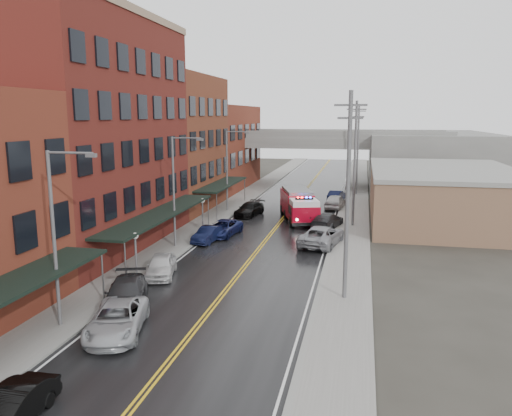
# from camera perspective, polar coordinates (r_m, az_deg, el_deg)

# --- Properties ---
(road) EXTENTS (11.00, 160.00, 0.02)m
(road) POSITION_cam_1_polar(r_m,az_deg,el_deg) (45.25, 1.65, -3.05)
(road) COLOR black
(road) RESTS_ON ground
(sidewalk_left) EXTENTS (3.00, 160.00, 0.15)m
(sidewalk_left) POSITION_cam_1_polar(r_m,az_deg,el_deg) (47.08, -7.13, -2.51)
(sidewalk_left) COLOR slate
(sidewalk_left) RESTS_ON ground
(sidewalk_right) EXTENTS (3.00, 160.00, 0.15)m
(sidewalk_right) POSITION_cam_1_polar(r_m,az_deg,el_deg) (44.53, 10.94, -3.38)
(sidewalk_right) COLOR slate
(sidewalk_right) RESTS_ON ground
(curb_left) EXTENTS (0.30, 160.00, 0.15)m
(curb_left) POSITION_cam_1_polar(r_m,az_deg,el_deg) (46.57, -5.21, -2.62)
(curb_left) COLOR gray
(curb_left) RESTS_ON ground
(curb_right) EXTENTS (0.30, 160.00, 0.15)m
(curb_right) POSITION_cam_1_polar(r_m,az_deg,el_deg) (44.59, 8.82, -3.30)
(curb_right) COLOR gray
(curb_right) RESTS_ON ground
(brick_building_b) EXTENTS (9.00, 20.00, 18.00)m
(brick_building_b) POSITION_cam_1_polar(r_m,az_deg,el_deg) (42.07, -18.42, 7.77)
(brick_building_b) COLOR #581D17
(brick_building_b) RESTS_ON ground
(brick_building_c) EXTENTS (9.00, 15.00, 15.00)m
(brick_building_c) POSITION_cam_1_polar(r_m,az_deg,el_deg) (57.90, -9.51, 7.29)
(brick_building_c) COLOR maroon
(brick_building_c) RESTS_ON ground
(brick_building_far) EXTENTS (9.00, 20.00, 12.00)m
(brick_building_far) POSITION_cam_1_polar(r_m,az_deg,el_deg) (74.51, -4.50, 6.94)
(brick_building_far) COLOR maroon
(brick_building_far) RESTS_ON ground
(tan_building) EXTENTS (14.00, 22.00, 5.00)m
(tan_building) POSITION_cam_1_polar(r_m,az_deg,el_deg) (54.46, 20.48, 1.27)
(tan_building) COLOR #8B644A
(tan_building) RESTS_ON ground
(right_far_block) EXTENTS (18.00, 30.00, 8.00)m
(right_far_block) POSITION_cam_1_polar(r_m,az_deg,el_deg) (84.12, 19.04, 5.44)
(right_far_block) COLOR slate
(right_far_block) RESTS_ON ground
(awning_1) EXTENTS (2.60, 18.00, 3.09)m
(awning_1) POSITION_cam_1_polar(r_m,az_deg,el_deg) (40.16, -10.76, -0.64)
(awning_1) COLOR black
(awning_1) RESTS_ON ground
(awning_2) EXTENTS (2.60, 13.00, 3.09)m
(awning_2) POSITION_cam_1_polar(r_m,az_deg,el_deg) (56.46, -3.87, 2.72)
(awning_2) COLOR black
(awning_2) RESTS_ON ground
(globe_lamp_1) EXTENTS (0.44, 0.44, 3.12)m
(globe_lamp_1) POSITION_cam_1_polar(r_m,az_deg,el_deg) (33.65, -13.62, -4.10)
(globe_lamp_1) COLOR #59595B
(globe_lamp_1) RESTS_ON ground
(globe_lamp_2) EXTENTS (0.44, 0.44, 3.12)m
(globe_lamp_2) POSITION_cam_1_polar(r_m,az_deg,el_deg) (46.34, -6.14, 0.12)
(globe_lamp_2) COLOR #59595B
(globe_lamp_2) RESTS_ON ground
(street_lamp_0) EXTENTS (2.64, 0.22, 9.00)m
(street_lamp_0) POSITION_cam_1_polar(r_m,az_deg,el_deg) (26.32, -21.72, -2.19)
(street_lamp_0) COLOR #59595B
(street_lamp_0) RESTS_ON ground
(street_lamp_1) EXTENTS (2.64, 0.22, 9.00)m
(street_lamp_1) POSITION_cam_1_polar(r_m,az_deg,el_deg) (40.36, -9.08, 2.64)
(street_lamp_1) COLOR #59595B
(street_lamp_1) RESTS_ON ground
(street_lamp_2) EXTENTS (2.64, 0.22, 9.00)m
(street_lamp_2) POSITION_cam_1_polar(r_m,az_deg,el_deg) (55.47, -3.10, 4.88)
(street_lamp_2) COLOR #59595B
(street_lamp_2) RESTS_ON ground
(utility_pole_0) EXTENTS (1.80, 0.24, 12.00)m
(utility_pole_0) POSITION_cam_1_polar(r_m,az_deg,el_deg) (28.60, 10.44, 1.64)
(utility_pole_0) COLOR #59595B
(utility_pole_0) RESTS_ON ground
(utility_pole_1) EXTENTS (1.80, 0.24, 12.00)m
(utility_pole_1) POSITION_cam_1_polar(r_m,az_deg,el_deg) (48.45, 11.22, 5.20)
(utility_pole_1) COLOR #59595B
(utility_pole_1) RESTS_ON ground
(utility_pole_2) EXTENTS (1.80, 0.24, 12.00)m
(utility_pole_2) POSITION_cam_1_polar(r_m,az_deg,el_deg) (68.40, 11.55, 6.69)
(utility_pole_2) COLOR #59595B
(utility_pole_2) RESTS_ON ground
(overpass) EXTENTS (40.00, 10.00, 7.50)m
(overpass) POSITION_cam_1_polar(r_m,az_deg,el_deg) (75.82, 6.13, 6.96)
(overpass) COLOR slate
(overpass) RESTS_ON ground
(fire_truck) EXTENTS (5.31, 8.96, 3.12)m
(fire_truck) POSITION_cam_1_polar(r_m,az_deg,el_deg) (51.02, 4.92, 0.39)
(fire_truck) COLOR #9C071A
(fire_truck) RESTS_ON ground
(parked_car_left_1) EXTENTS (1.55, 4.07, 1.33)m
(parked_car_left_1) POSITION_cam_1_polar(r_m,az_deg,el_deg) (20.44, -26.16, -19.86)
(parked_car_left_1) COLOR black
(parked_car_left_1) RESTS_ON ground
(parked_car_left_2) EXTENTS (3.80, 5.83, 1.49)m
(parked_car_left_2) POSITION_cam_1_polar(r_m,az_deg,el_deg) (26.10, -15.60, -12.15)
(parked_car_left_2) COLOR #A4A8AC
(parked_car_left_2) RESTS_ON ground
(parked_car_left_3) EXTENTS (3.74, 5.69, 1.53)m
(parked_car_left_3) POSITION_cam_1_polar(r_m,az_deg,el_deg) (29.39, -14.64, -9.45)
(parked_car_left_3) COLOR #2A2A2D
(parked_car_left_3) RESTS_ON ground
(parked_car_left_4) EXTENTS (2.81, 4.68, 1.49)m
(parked_car_left_4) POSITION_cam_1_polar(r_m,az_deg,el_deg) (34.20, -10.80, -6.47)
(parked_car_left_4) COLOR silver
(parked_car_left_4) RESTS_ON ground
(parked_car_left_5) EXTENTS (2.01, 4.22, 1.33)m
(parked_car_left_5) POSITION_cam_1_polar(r_m,az_deg,el_deg) (42.70, -5.48, -3.02)
(parked_car_left_5) COLOR black
(parked_car_left_5) RESTS_ON ground
(parked_car_left_6) EXTENTS (2.92, 5.21, 1.38)m
(parked_car_left_6) POSITION_cam_1_polar(r_m,az_deg,el_deg) (44.88, -3.79, -2.30)
(parked_car_left_6) COLOR #131A48
(parked_car_left_6) RESTS_ON ground
(parked_car_left_7) EXTENTS (2.83, 5.22, 1.44)m
(parked_car_left_7) POSITION_cam_1_polar(r_m,az_deg,el_deg) (53.54, -0.76, -0.14)
(parked_car_left_7) COLOR black
(parked_car_left_7) RESTS_ON ground
(parked_car_right_0) EXTENTS (3.86, 6.41, 1.66)m
(parked_car_right_0) POSITION_cam_1_polar(r_m,az_deg,el_deg) (41.71, 7.52, -3.16)
(parked_car_right_0) COLOR gray
(parked_car_right_0) RESTS_ON ground
(parked_car_right_1) EXTENTS (3.25, 5.48, 1.49)m
(parked_car_right_1) POSITION_cam_1_polar(r_m,az_deg,el_deg) (48.20, 8.13, -1.42)
(parked_car_right_1) COLOR #2B2B2E
(parked_car_right_1) RESTS_ON ground
(parked_car_right_2) EXTENTS (2.56, 5.08, 1.66)m
(parked_car_right_2) POSITION_cam_1_polar(r_m,az_deg,el_deg) (58.38, 9.05, 0.73)
(parked_car_right_2) COLOR silver
(parked_car_right_2) RESTS_ON ground
(parked_car_right_3) EXTENTS (2.19, 4.41, 1.39)m
(parked_car_right_3) POSITION_cam_1_polar(r_m,az_deg,el_deg) (63.56, 9.19, 1.40)
(parked_car_right_3) COLOR black
(parked_car_right_3) RESTS_ON ground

